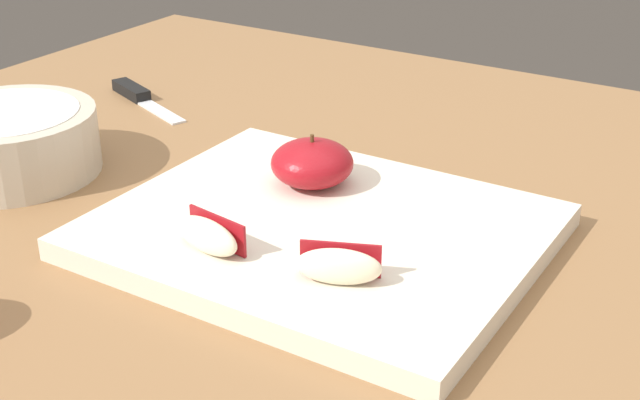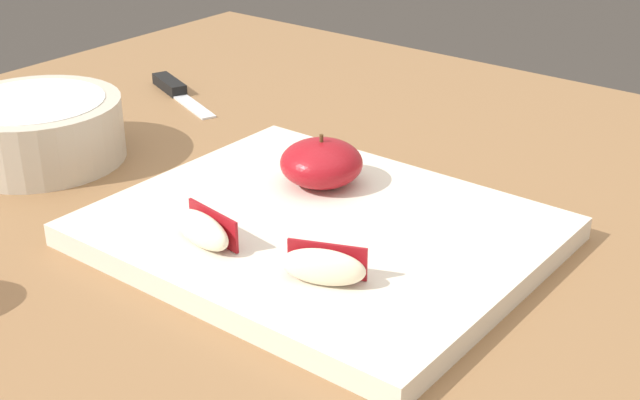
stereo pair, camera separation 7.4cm
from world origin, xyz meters
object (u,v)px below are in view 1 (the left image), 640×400
(cutting_board, at_px, (320,232))
(apple_wedge_near_knife, at_px, (208,235))
(apple_wedge_right, at_px, (339,266))
(paring_knife, at_px, (136,94))
(ceramic_fruit_bowl, at_px, (9,141))
(apple_half_skin_up, at_px, (310,165))

(cutting_board, height_order, apple_wedge_near_knife, apple_wedge_near_knife)
(apple_wedge_right, bearing_deg, paring_knife, 148.68)
(paring_knife, bearing_deg, apple_wedge_near_knife, -40.21)
(apple_wedge_right, distance_m, ceramic_fruit_bowl, 0.41)
(cutting_board, relative_size, apple_wedge_near_knife, 5.35)
(apple_half_skin_up, xyz_separation_m, apple_wedge_right, (0.11, -0.14, -0.01))
(apple_wedge_right, relative_size, apple_wedge_near_knife, 1.01)
(apple_half_skin_up, bearing_deg, apple_wedge_right, -50.70)
(apple_wedge_near_knife, xyz_separation_m, paring_knife, (-0.34, 0.29, -0.03))
(ceramic_fruit_bowl, bearing_deg, apple_half_skin_up, 17.51)
(cutting_board, xyz_separation_m, ceramic_fruit_bowl, (-0.34, -0.04, 0.02))
(apple_half_skin_up, relative_size, paring_knife, 0.49)
(apple_wedge_near_knife, distance_m, ceramic_fruit_bowl, 0.30)
(apple_wedge_near_knife, bearing_deg, ceramic_fruit_bowl, 169.39)
(apple_half_skin_up, distance_m, ceramic_fruit_bowl, 0.31)
(cutting_board, relative_size, ceramic_fruit_bowl, 2.05)
(apple_half_skin_up, relative_size, ceramic_fruit_bowl, 0.44)
(cutting_board, height_order, paring_knife, cutting_board)
(apple_wedge_right, xyz_separation_m, ceramic_fruit_bowl, (-0.41, 0.04, -0.00))
(apple_wedge_right, bearing_deg, ceramic_fruit_bowl, 174.09)
(apple_wedge_right, relative_size, paring_knife, 0.44)
(apple_half_skin_up, height_order, paring_knife, apple_half_skin_up)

